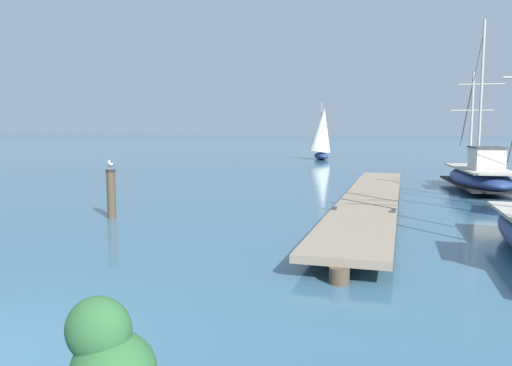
{
  "coord_description": "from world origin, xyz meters",
  "views": [
    {
      "loc": [
        4.95,
        -4.21,
        2.71
      ],
      "look_at": [
        1.63,
        7.22,
        1.4
      ],
      "focal_mm": 34.66,
      "sensor_mm": 36.0,
      "label": 1
    }
  ],
  "objects_px": {
    "mooring_piling": "(111,193)",
    "distant_sailboat": "(322,134)",
    "fishing_boat_0": "(480,176)",
    "perched_seagull": "(110,165)"
  },
  "relations": [
    {
      "from": "distant_sailboat",
      "to": "mooring_piling",
      "type": "bearing_deg",
      "value": -93.23
    },
    {
      "from": "mooring_piling",
      "to": "fishing_boat_0",
      "type": "bearing_deg",
      "value": 41.96
    },
    {
      "from": "perched_seagull",
      "to": "distant_sailboat",
      "type": "distance_m",
      "value": 30.76
    },
    {
      "from": "mooring_piling",
      "to": "distant_sailboat",
      "type": "xyz_separation_m",
      "value": [
        1.73,
        30.7,
        1.48
      ]
    },
    {
      "from": "perched_seagull",
      "to": "mooring_piling",
      "type": "bearing_deg",
      "value": 140.42
    },
    {
      "from": "distant_sailboat",
      "to": "fishing_boat_0",
      "type": "bearing_deg",
      "value": -63.32
    },
    {
      "from": "mooring_piling",
      "to": "distant_sailboat",
      "type": "relative_size",
      "value": 0.29
    },
    {
      "from": "fishing_boat_0",
      "to": "mooring_piling",
      "type": "distance_m",
      "value": 15.89
    },
    {
      "from": "perched_seagull",
      "to": "distant_sailboat",
      "type": "xyz_separation_m",
      "value": [
        1.73,
        30.7,
        0.62
      ]
    },
    {
      "from": "fishing_boat_0",
      "to": "distant_sailboat",
      "type": "xyz_separation_m",
      "value": [
        -10.09,
        20.07,
        1.63
      ]
    }
  ]
}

